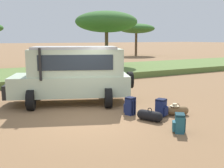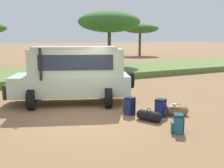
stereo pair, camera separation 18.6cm
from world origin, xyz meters
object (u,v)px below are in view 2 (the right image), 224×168
object	(u,v)px
backpack_near_rear_wheel	(130,106)
backpack_beside_front_wheel	(178,124)
acacia_tree_centre_back	(140,29)
duffel_bag_soft_canvas	(149,116)
safari_vehicle	(74,73)
acacia_tree_left_mid	(109,22)
duffel_bag_low_black_case	(177,111)
backpack_cluster_center	(161,108)

from	to	relation	value
backpack_near_rear_wheel	backpack_beside_front_wheel	bearing A→B (deg)	-82.42
acacia_tree_centre_back	duffel_bag_soft_canvas	bearing A→B (deg)	-122.76
safari_vehicle	acacia_tree_left_mid	world-z (taller)	acacia_tree_left_mid
safari_vehicle	acacia_tree_left_mid	bearing A→B (deg)	55.99
backpack_beside_front_wheel	backpack_near_rear_wheel	xyz separation A→B (m)	(-0.30, 2.26, 0.04)
backpack_near_rear_wheel	acacia_tree_left_mid	size ratio (longest dim) A/B	0.12
duffel_bag_low_black_case	acacia_tree_centre_back	xyz separation A→B (m)	(17.63, 29.34, 4.19)
backpack_near_rear_wheel	acacia_tree_centre_back	world-z (taller)	acacia_tree_centre_back
acacia_tree_centre_back	acacia_tree_left_mid	bearing A→B (deg)	-130.73
backpack_beside_front_wheel	duffel_bag_low_black_case	distance (m)	1.86
backpack_beside_front_wheel	acacia_tree_centre_back	world-z (taller)	acacia_tree_centre_back
duffel_bag_soft_canvas	acacia_tree_left_mid	size ratio (longest dim) A/B	0.16
safari_vehicle	backpack_cluster_center	bearing A→B (deg)	-58.00
backpack_cluster_center	backpack_near_rear_wheel	bearing A→B (deg)	142.31
backpack_near_rear_wheel	acacia_tree_centre_back	bearing A→B (deg)	56.11
duffel_bag_soft_canvas	backpack_near_rear_wheel	bearing A→B (deg)	102.76
backpack_cluster_center	acacia_tree_centre_back	bearing A→B (deg)	57.98
backpack_cluster_center	duffel_bag_soft_canvas	xyz separation A→B (m)	(-0.68, -0.24, -0.13)
backpack_cluster_center	acacia_tree_centre_back	size ratio (longest dim) A/B	0.10
backpack_beside_front_wheel	acacia_tree_left_mid	size ratio (longest dim) A/B	0.10
duffel_bag_soft_canvas	acacia_tree_left_mid	world-z (taller)	acacia_tree_left_mid
duffel_bag_soft_canvas	acacia_tree_centre_back	world-z (taller)	acacia_tree_centre_back
backpack_near_rear_wheel	duffel_bag_low_black_case	xyz separation A→B (m)	(1.50, -0.85, -0.15)
safari_vehicle	duffel_bag_soft_canvas	distance (m)	4.03
backpack_near_rear_wheel	safari_vehicle	bearing A→B (deg)	114.32
backpack_beside_front_wheel	backpack_cluster_center	bearing A→B (deg)	69.39
backpack_beside_front_wheel	duffel_bag_low_black_case	xyz separation A→B (m)	(1.20, 1.41, -0.11)
acacia_tree_centre_back	backpack_near_rear_wheel	bearing A→B (deg)	-123.89
duffel_bag_low_black_case	duffel_bag_soft_canvas	size ratio (longest dim) A/B	0.89
duffel_bag_soft_canvas	backpack_cluster_center	bearing A→B (deg)	19.07
duffel_bag_low_black_case	acacia_tree_centre_back	bearing A→B (deg)	58.99
backpack_beside_front_wheel	duffel_bag_soft_canvas	bearing A→B (deg)	93.91
backpack_near_rear_wheel	acacia_tree_left_mid	world-z (taller)	acacia_tree_left_mid
backpack_cluster_center	duffel_bag_low_black_case	world-z (taller)	backpack_cluster_center
backpack_beside_front_wheel	duffel_bag_low_black_case	bearing A→B (deg)	49.54
acacia_tree_left_mid	acacia_tree_centre_back	size ratio (longest dim) A/B	0.87
safari_vehicle	duffel_bag_low_black_case	size ratio (longest dim) A/B	6.90
acacia_tree_left_mid	duffel_bag_low_black_case	bearing A→B (deg)	-106.74
backpack_cluster_center	duffel_bag_low_black_case	distance (m)	0.65
backpack_beside_front_wheel	acacia_tree_left_mid	distance (m)	16.40
safari_vehicle	backpack_beside_front_wheel	bearing A→B (deg)	-73.00
backpack_beside_front_wheel	duffel_bag_low_black_case	size ratio (longest dim) A/B	0.73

